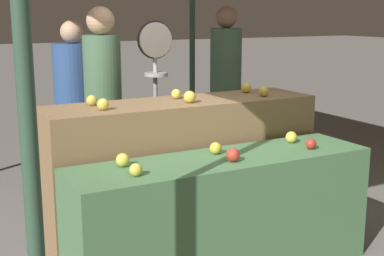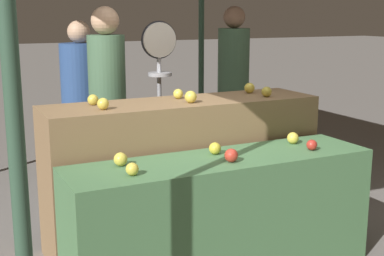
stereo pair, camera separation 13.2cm
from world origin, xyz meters
name	(u,v)px [view 1 (the left image)]	position (x,y,z in m)	size (l,w,h in m)	color
display_counter_front	(223,216)	(0.00, 0.00, 0.41)	(2.09, 0.55, 0.81)	#4C7A4C
display_counter_back	(182,172)	(0.00, 0.60, 0.55)	(2.09, 0.55, 1.10)	olive
apple_front_0	(136,170)	(-0.66, -0.11, 0.85)	(0.08, 0.08, 0.08)	yellow
apple_front_1	(234,155)	(0.00, -0.11, 0.86)	(0.09, 0.09, 0.09)	red
apple_front_2	(311,144)	(0.65, -0.10, 0.85)	(0.08, 0.08, 0.08)	#B72D23
apple_front_3	(123,160)	(-0.66, 0.11, 0.85)	(0.09, 0.09, 0.09)	yellow
apple_front_4	(215,148)	(0.00, 0.10, 0.85)	(0.08, 0.08, 0.08)	gold
apple_front_5	(291,137)	(0.65, 0.12, 0.85)	(0.08, 0.08, 0.08)	yellow
apple_back_0	(103,104)	(-0.64, 0.50, 1.14)	(0.08, 0.08, 0.08)	yellow
apple_back_1	(190,97)	(0.01, 0.49, 1.15)	(0.09, 0.09, 0.09)	yellow
apple_back_2	(264,91)	(0.66, 0.48, 1.14)	(0.08, 0.08, 0.08)	gold
apple_back_3	(92,100)	(-0.65, 0.71, 1.14)	(0.08, 0.08, 0.08)	gold
apple_back_4	(176,94)	(0.01, 0.70, 1.14)	(0.08, 0.08, 0.08)	yellow
apple_back_5	(246,88)	(0.65, 0.72, 1.15)	(0.08, 0.08, 0.08)	yellow
produce_scale	(156,74)	(0.07, 1.21, 1.24)	(0.31, 0.20, 1.68)	#99999E
person_vendor_at_scale	(103,94)	(-0.32, 1.46, 1.06)	(0.34, 0.34, 1.80)	#2D2D38
person_customer_left	(226,75)	(1.37, 2.19, 1.06)	(0.44, 0.44, 1.82)	#2D2D38
person_customer_right	(75,94)	(-0.34, 2.26, 0.96)	(0.53, 0.53, 1.68)	#2D2D38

